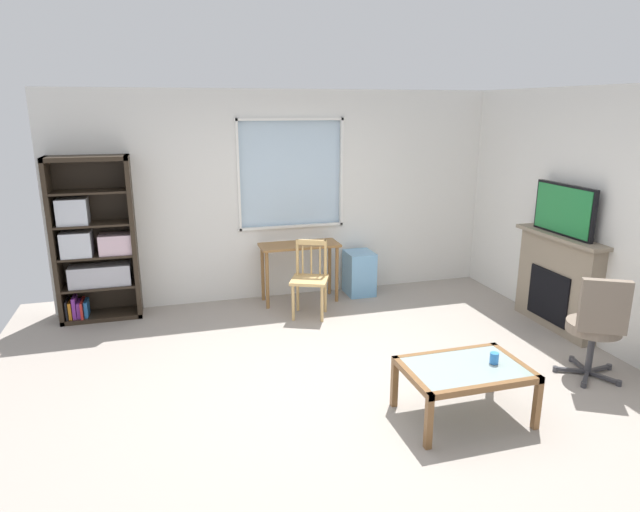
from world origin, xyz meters
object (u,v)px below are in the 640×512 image
(plastic_drawer_unit, at_px, (359,273))
(desk_under_window, at_px, (299,254))
(office_chair, at_px, (597,323))
(bookshelf, at_px, (93,245))
(fireplace, at_px, (557,281))
(coffee_table, at_px, (465,374))
(tv, at_px, (564,210))
(sippy_cup, at_px, (494,358))
(wooden_chair, at_px, (310,278))

(plastic_drawer_unit, bearing_deg, desk_under_window, -176.55)
(office_chair, bearing_deg, bookshelf, 147.06)
(fireplace, relative_size, coffee_table, 1.28)
(bookshelf, distance_m, tv, 5.27)
(coffee_table, bearing_deg, office_chair, 9.15)
(sippy_cup, bearing_deg, wooden_chair, 108.54)
(bookshelf, distance_m, plastic_drawer_unit, 3.30)
(plastic_drawer_unit, bearing_deg, bookshelf, 178.91)
(office_chair, bearing_deg, coffee_table, -170.85)
(bookshelf, height_order, office_chair, bookshelf)
(wooden_chair, distance_m, coffee_table, 2.57)
(sippy_cup, bearing_deg, plastic_drawer_unit, 90.21)
(bookshelf, height_order, fireplace, bookshelf)
(desk_under_window, height_order, fireplace, fireplace)
(coffee_table, distance_m, sippy_cup, 0.27)
(bookshelf, distance_m, coffee_table, 4.37)
(wooden_chair, bearing_deg, sippy_cup, -71.46)
(bookshelf, relative_size, plastic_drawer_unit, 3.29)
(bookshelf, relative_size, fireplace, 1.52)
(desk_under_window, distance_m, coffee_table, 3.09)
(bookshelf, xyz_separation_m, office_chair, (4.47, -2.90, -0.33))
(office_chair, distance_m, coffee_table, 1.49)
(desk_under_window, distance_m, sippy_cup, 3.15)
(plastic_drawer_unit, height_order, sippy_cup, plastic_drawer_unit)
(wooden_chair, height_order, coffee_table, wooden_chair)
(plastic_drawer_unit, distance_m, coffee_table, 3.08)
(plastic_drawer_unit, bearing_deg, fireplace, -44.41)
(wooden_chair, height_order, tv, tv)
(desk_under_window, bearing_deg, tv, -32.86)
(desk_under_window, bearing_deg, sippy_cup, -74.52)
(bookshelf, bearing_deg, fireplace, -19.38)
(fireplace, bearing_deg, bookshelf, 160.62)
(tv, bearing_deg, plastic_drawer_unit, 135.29)
(wooden_chair, distance_m, fireplace, 2.79)
(desk_under_window, relative_size, fireplace, 0.80)
(office_chair, bearing_deg, sippy_cup, -168.34)
(desk_under_window, distance_m, office_chair, 3.46)
(desk_under_window, bearing_deg, office_chair, -53.59)
(fireplace, distance_m, coffee_table, 2.40)
(desk_under_window, relative_size, office_chair, 1.00)
(office_chair, xyz_separation_m, coffee_table, (-1.46, -0.24, -0.17))
(fireplace, distance_m, sippy_cup, 2.21)
(desk_under_window, bearing_deg, bookshelf, 177.35)
(fireplace, bearing_deg, plastic_drawer_unit, 135.59)
(bookshelf, relative_size, wooden_chair, 2.11)
(office_chair, bearing_deg, tv, 67.40)
(tv, bearing_deg, desk_under_window, 147.14)
(desk_under_window, relative_size, tv, 1.13)
(bookshelf, height_order, sippy_cup, bookshelf)
(bookshelf, height_order, tv, bookshelf)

